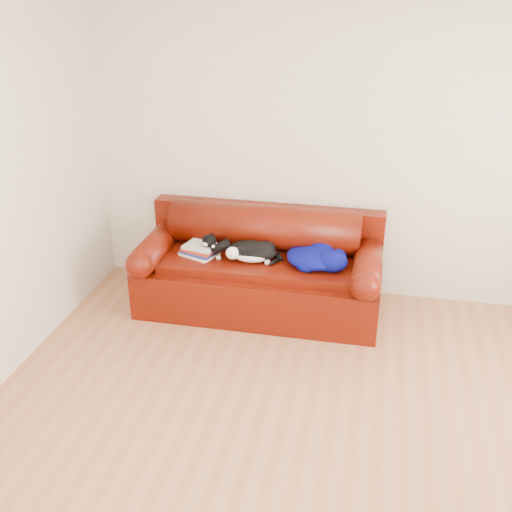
{
  "coord_description": "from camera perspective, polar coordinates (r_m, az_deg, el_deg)",
  "views": [
    {
      "loc": [
        0.32,
        -3.11,
        2.73
      ],
      "look_at": [
        -0.62,
        1.35,
        0.58
      ],
      "focal_mm": 42.0,
      "sensor_mm": 36.0,
      "label": 1
    }
  ],
  "objects": [
    {
      "name": "cat",
      "position": [
        5.11,
        -0.51,
        0.4
      ],
      "size": [
        0.61,
        0.37,
        0.22
      ],
      "rotation": [
        0.0,
        0.0,
        0.37
      ],
      "color": "black",
      "rests_on": "sofa_base"
    },
    {
      "name": "ground",
      "position": [
        4.15,
        4.74,
        -15.95
      ],
      "size": [
        4.5,
        4.5,
        0.0
      ],
      "primitive_type": "plane",
      "color": "#9A5D3D",
      "rests_on": "ground"
    },
    {
      "name": "room_shell",
      "position": [
        3.31,
        7.93,
        6.28
      ],
      "size": [
        4.52,
        4.02,
        2.61
      ],
      "color": "beige",
      "rests_on": "ground"
    },
    {
      "name": "sofa_back",
      "position": [
        5.4,
        0.85,
        1.36
      ],
      "size": [
        2.1,
        1.01,
        0.88
      ],
      "color": "#350502",
      "rests_on": "ground"
    },
    {
      "name": "sofa_base",
      "position": [
        5.32,
        0.32,
        -2.68
      ],
      "size": [
        2.1,
        0.9,
        0.5
      ],
      "color": "#350502",
      "rests_on": "ground"
    },
    {
      "name": "blanket",
      "position": [
        5.06,
        5.71,
        -0.1
      ],
      "size": [
        0.54,
        0.44,
        0.17
      ],
      "rotation": [
        0.0,
        0.0,
        -0.03
      ],
      "color": "#04024B",
      "rests_on": "sofa_base"
    },
    {
      "name": "book_stack",
      "position": [
        5.25,
        -5.35,
        0.58
      ],
      "size": [
        0.36,
        0.33,
        0.1
      ],
      "rotation": [
        0.0,
        0.0,
        -0.32
      ],
      "color": "silver",
      "rests_on": "sofa_base"
    }
  ]
}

